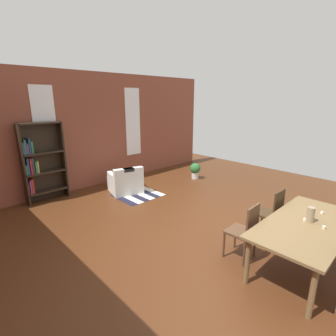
{
  "coord_description": "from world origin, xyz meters",
  "views": [
    {
      "loc": [
        -3.54,
        -2.48,
        2.51
      ],
      "look_at": [
        0.08,
        1.28,
        1.08
      ],
      "focal_mm": 27.03,
      "sensor_mm": 36.0,
      "label": 1
    }
  ],
  "objects_px": {
    "dining_chair_far_right": "(272,212)",
    "dining_chair_far_left": "(245,230)",
    "dining_table": "(307,227)",
    "bookshelf_tall": "(40,162)",
    "potted_plant_by_shelf": "(195,170)",
    "armchair_white": "(126,182)",
    "vase_on_table": "(311,215)"
  },
  "relations": [
    {
      "from": "dining_chair_far_right",
      "to": "vase_on_table",
      "type": "bearing_deg",
      "value": -118.64
    },
    {
      "from": "vase_on_table",
      "to": "bookshelf_tall",
      "type": "bearing_deg",
      "value": 109.71
    },
    {
      "from": "dining_chair_far_right",
      "to": "armchair_white",
      "type": "distance_m",
      "value": 3.89
    },
    {
      "from": "vase_on_table",
      "to": "dining_chair_far_right",
      "type": "height_order",
      "value": "vase_on_table"
    },
    {
      "from": "dining_chair_far_right",
      "to": "dining_table",
      "type": "bearing_deg",
      "value": -122.67
    },
    {
      "from": "dining_chair_far_right",
      "to": "potted_plant_by_shelf",
      "type": "relative_size",
      "value": 1.85
    },
    {
      "from": "dining_table",
      "to": "bookshelf_tall",
      "type": "height_order",
      "value": "bookshelf_tall"
    },
    {
      "from": "potted_plant_by_shelf",
      "to": "dining_table",
      "type": "bearing_deg",
      "value": -119.04
    },
    {
      "from": "vase_on_table",
      "to": "bookshelf_tall",
      "type": "xyz_separation_m",
      "value": [
        -1.98,
        5.53,
        0.16
      ]
    },
    {
      "from": "potted_plant_by_shelf",
      "to": "dining_chair_far_right",
      "type": "bearing_deg",
      "value": -118.19
    },
    {
      "from": "dining_table",
      "to": "potted_plant_by_shelf",
      "type": "relative_size",
      "value": 4.11
    },
    {
      "from": "bookshelf_tall",
      "to": "potted_plant_by_shelf",
      "type": "xyz_separation_m",
      "value": [
        4.15,
        -1.49,
        -0.71
      ]
    },
    {
      "from": "dining_table",
      "to": "potted_plant_by_shelf",
      "type": "height_order",
      "value": "dining_table"
    },
    {
      "from": "dining_table",
      "to": "dining_chair_far_right",
      "type": "xyz_separation_m",
      "value": [
        0.47,
        0.74,
        -0.15
      ]
    },
    {
      "from": "vase_on_table",
      "to": "dining_chair_far_right",
      "type": "distance_m",
      "value": 0.91
    },
    {
      "from": "vase_on_table",
      "to": "armchair_white",
      "type": "relative_size",
      "value": 0.23
    },
    {
      "from": "dining_chair_far_right",
      "to": "armchair_white",
      "type": "xyz_separation_m",
      "value": [
        -0.56,
        3.84,
        -0.23
      ]
    },
    {
      "from": "armchair_white",
      "to": "dining_chair_far_right",
      "type": "bearing_deg",
      "value": -81.76
    },
    {
      "from": "vase_on_table",
      "to": "potted_plant_by_shelf",
      "type": "relative_size",
      "value": 0.45
    },
    {
      "from": "bookshelf_tall",
      "to": "potted_plant_by_shelf",
      "type": "relative_size",
      "value": 3.84
    },
    {
      "from": "dining_chair_far_left",
      "to": "armchair_white",
      "type": "relative_size",
      "value": 0.96
    },
    {
      "from": "dining_table",
      "to": "vase_on_table",
      "type": "distance_m",
      "value": 0.2
    },
    {
      "from": "vase_on_table",
      "to": "potted_plant_by_shelf",
      "type": "bearing_deg",
      "value": 61.73
    },
    {
      "from": "dining_table",
      "to": "dining_chair_far_left",
      "type": "distance_m",
      "value": 0.89
    },
    {
      "from": "dining_chair_far_left",
      "to": "bookshelf_tall",
      "type": "distance_m",
      "value": 5.03
    },
    {
      "from": "dining_chair_far_left",
      "to": "armchair_white",
      "type": "xyz_separation_m",
      "value": [
        0.39,
        3.84,
        -0.23
      ]
    },
    {
      "from": "vase_on_table",
      "to": "bookshelf_tall",
      "type": "distance_m",
      "value": 5.87
    },
    {
      "from": "bookshelf_tall",
      "to": "potted_plant_by_shelf",
      "type": "bearing_deg",
      "value": -19.69
    },
    {
      "from": "dining_chair_far_right",
      "to": "dining_chair_far_left",
      "type": "relative_size",
      "value": 1.0
    },
    {
      "from": "dining_chair_far_right",
      "to": "dining_chair_far_left",
      "type": "xyz_separation_m",
      "value": [
        -0.94,
        0.0,
        0.0
      ]
    },
    {
      "from": "dining_chair_far_right",
      "to": "potted_plant_by_shelf",
      "type": "bearing_deg",
      "value": 61.81
    },
    {
      "from": "dining_table",
      "to": "vase_on_table",
      "type": "height_order",
      "value": "vase_on_table"
    }
  ]
}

